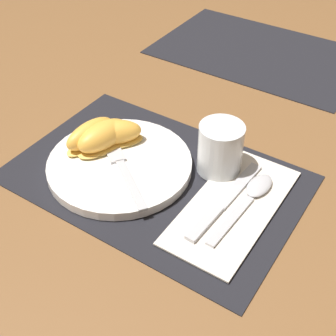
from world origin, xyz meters
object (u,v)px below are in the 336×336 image
plate (120,165)px  knife (224,202)px  spoon (252,194)px  juice_glass (220,151)px  fork (121,164)px  citrus_wedge_0 (112,134)px  citrus_wedge_2 (90,135)px  citrus_wedge_1 (102,138)px

plate → knife: 0.19m
knife → spoon: 0.05m
juice_glass → fork: size_ratio=0.51×
knife → fork: bearing=-171.3°
citrus_wedge_0 → citrus_wedge_2: size_ratio=1.04×
fork → citrus_wedge_1: citrus_wedge_1 is taller
plate → juice_glass: 0.17m
citrus_wedge_0 → fork: bearing=-39.5°
plate → fork: size_ratio=1.42×
citrus_wedge_0 → citrus_wedge_1: size_ratio=0.99×
spoon → citrus_wedge_0: bearing=-175.0°
fork → citrus_wedge_0: size_ratio=1.53×
citrus_wedge_2 → plate: bearing=-8.4°
knife → citrus_wedge_0: 0.23m
juice_glass → spoon: (0.08, -0.03, -0.03)m
juice_glass → spoon: bearing=-23.6°
citrus_wedge_0 → citrus_wedge_1: 0.02m
juice_glass → citrus_wedge_1: (-0.19, -0.08, -0.00)m
knife → citrus_wedge_0: citrus_wedge_0 is taller
citrus_wedge_0 → citrus_wedge_1: bearing=-105.6°
knife → fork: size_ratio=1.19×
citrus_wedge_2 → juice_glass: bearing=21.0°
juice_glass → fork: (-0.13, -0.10, -0.02)m
juice_glass → fork: juice_glass is taller
knife → citrus_wedge_0: (-0.23, 0.01, 0.03)m
juice_glass → citrus_wedge_1: bearing=-157.9°
fork → citrus_wedge_2: size_ratio=1.58×
knife → citrus_wedge_1: size_ratio=1.80×
juice_glass → citrus_wedge_0: size_ratio=0.77×
plate → citrus_wedge_0: (-0.04, 0.03, 0.03)m
citrus_wedge_0 → citrus_wedge_2: bearing=-139.6°
plate → juice_glass: bearing=32.9°
citrus_wedge_1 → fork: bearing=-21.8°
citrus_wedge_1 → citrus_wedge_2: (-0.02, -0.00, -0.00)m
citrus_wedge_0 → citrus_wedge_2: citrus_wedge_2 is taller
plate → fork: fork is taller
plate → juice_glass: juice_glass is taller
juice_glass → citrus_wedge_1: juice_glass is taller
fork → citrus_wedge_2: (-0.08, 0.02, 0.02)m
citrus_wedge_1 → citrus_wedge_2: citrus_wedge_1 is taller
plate → spoon: 0.22m
plate → spoon: bearing=14.6°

